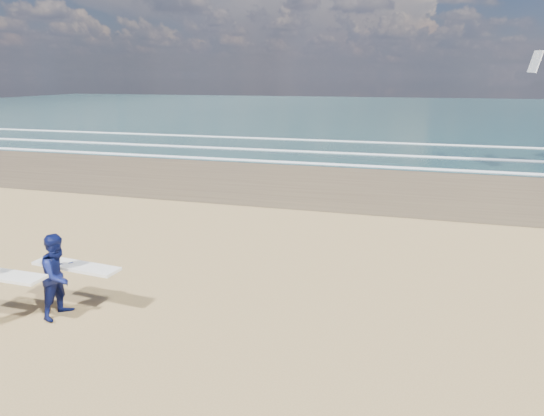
% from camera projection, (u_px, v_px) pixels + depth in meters
% --- Properties ---
extents(ocean, '(220.00, 100.00, 0.02)m').
position_uv_depth(ocean, '(496.00, 113.00, 71.44)').
color(ocean, '#1B3A3C').
rests_on(ocean, ground).
extents(surfer_far, '(2.24, 1.24, 1.98)m').
position_uv_depth(surfer_far, '(60.00, 275.00, 11.06)').
color(surfer_far, '#0D154D').
rests_on(surfer_far, ground).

